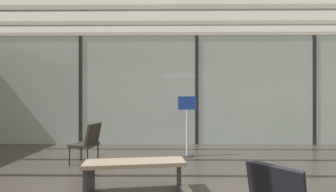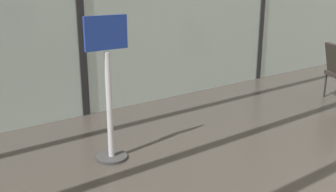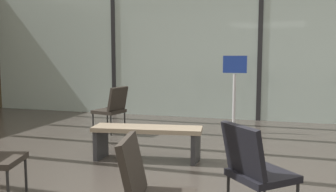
{
  "view_description": "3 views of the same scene",
  "coord_description": "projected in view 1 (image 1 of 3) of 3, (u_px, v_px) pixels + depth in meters",
  "views": [
    {
      "loc": [
        -0.78,
        -2.14,
        1.45
      ],
      "look_at": [
        -0.89,
        7.13,
        1.45
      ],
      "focal_mm": 26.03,
      "sensor_mm": 36.0,
      "label": 1
    },
    {
      "loc": [
        -2.06,
        0.52,
        1.72
      ],
      "look_at": [
        -0.21,
        3.0,
        0.81
      ],
      "focal_mm": 41.05,
      "sensor_mm": 36.0,
      "label": 2
    },
    {
      "loc": [
        0.36,
        -3.13,
        1.45
      ],
      "look_at": [
        -1.48,
        3.09,
        0.72
      ],
      "focal_mm": 39.05,
      "sensor_mm": 36.0,
      "label": 3
    }
  ],
  "objects": [
    {
      "name": "lounge_chair_5",
      "position": [
        88.0,
        141.0,
        5.2
      ],
      "size": [
        0.62,
        0.59,
        0.87
      ],
      "rotation": [
        0.0,
        0.0,
        4.48
      ],
      "color": "#28231E",
      "rests_on": "ground"
    },
    {
      "name": "info_sign",
      "position": [
        187.0,
        128.0,
        5.87
      ],
      "size": [
        0.44,
        0.32,
        1.44
      ],
      "color": "#333333",
      "rests_on": "ground"
    },
    {
      "name": "waiting_bench",
      "position": [
        135.0,
        168.0,
        3.66
      ],
      "size": [
        1.54,
        0.6,
        0.47
      ],
      "rotation": [
        0.0,
        0.0,
        3.28
      ],
      "color": "#7F705B",
      "rests_on": "ground"
    },
    {
      "name": "glass_curtain_wall",
      "position": [
        197.0,
        90.0,
        7.33
      ],
      "size": [
        14.0,
        0.08,
        3.26
      ],
      "primitive_type": "cube",
      "color": "#A3B7B2",
      "rests_on": "ground"
    },
    {
      "name": "window_mullion_2",
      "position": [
        313.0,
        90.0,
        7.29
      ],
      "size": [
        0.1,
        0.12,
        3.26
      ],
      "primitive_type": "cube",
      "color": "black",
      "rests_on": "ground"
    },
    {
      "name": "window_mullion_1",
      "position": [
        197.0,
        90.0,
        7.33
      ],
      "size": [
        0.1,
        0.12,
        3.26
      ],
      "primitive_type": "cube",
      "color": "black",
      "rests_on": "ground"
    },
    {
      "name": "window_mullion_0",
      "position": [
        81.0,
        90.0,
        7.37
      ],
      "size": [
        0.1,
        0.12,
        3.26
      ],
      "primitive_type": "cube",
      "color": "black",
      "rests_on": "ground"
    },
    {
      "name": "parked_airplane",
      "position": [
        214.0,
        81.0,
        12.06
      ],
      "size": [
        11.33,
        4.37,
        4.37
      ],
      "color": "silver",
      "rests_on": "ground"
    }
  ]
}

